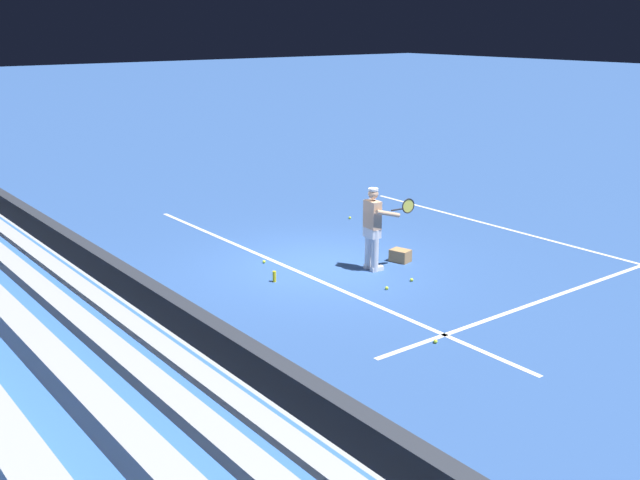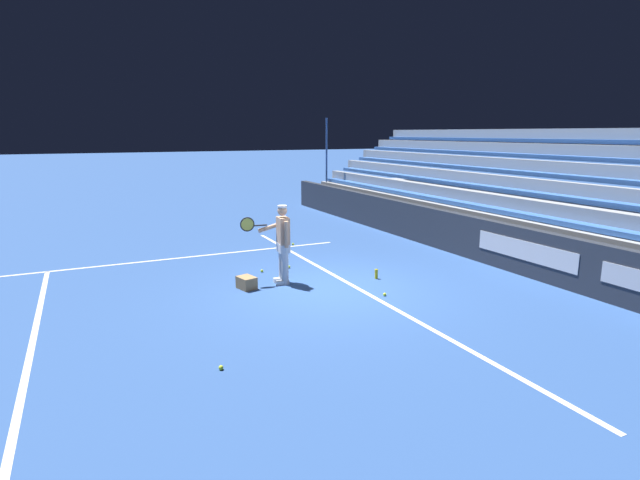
{
  "view_description": "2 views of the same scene",
  "coord_description": "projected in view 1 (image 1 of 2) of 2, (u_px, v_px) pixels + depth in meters",
  "views": [
    {
      "loc": [
        11.8,
        -8.97,
        4.9
      ],
      "look_at": [
        0.6,
        -0.37,
        0.78
      ],
      "focal_mm": 42.0,
      "sensor_mm": 36.0,
      "label": 1
    },
    {
      "loc": [
        -8.95,
        4.58,
        3.23
      ],
      "look_at": [
        1.48,
        -0.41,
        0.73
      ],
      "focal_mm": 28.0,
      "sensor_mm": 36.0,
      "label": 2
    }
  ],
  "objects": [
    {
      "name": "tennis_ball_midcourt",
      "position": [
        412.0,
        280.0,
        14.69
      ],
      "size": [
        0.07,
        0.07,
        0.07
      ],
      "primitive_type": "sphere",
      "color": "#CCE533",
      "rests_on": "ground"
    },
    {
      "name": "back_wall_sponsor_board",
      "position": [
        108.0,
        286.0,
        12.82
      ],
      "size": [
        23.51,
        0.25,
        1.1
      ],
      "color": "#2D333D",
      "rests_on": "ground"
    },
    {
      "name": "ball_box_cardboard",
      "position": [
        400.0,
        256.0,
        15.89
      ],
      "size": [
        0.46,
        0.39,
        0.26
      ],
      "primitive_type": "cube",
      "rotation": [
        0.0,
        0.0,
        0.26
      ],
      "color": "#A87F51",
      "rests_on": "ground"
    },
    {
      "name": "tennis_ball_near_player",
      "position": [
        435.0,
        341.0,
        11.86
      ],
      "size": [
        0.07,
        0.07,
        0.07
      ],
      "primitive_type": "sphere",
      "color": "#CCE533",
      "rests_on": "ground"
    },
    {
      "name": "court_sideline_white",
      "position": [
        602.0,
        279.0,
        14.81
      ],
      "size": [
        0.1,
        12.0,
        0.01
      ],
      "primitive_type": "cube",
      "color": "white",
      "rests_on": "ground"
    },
    {
      "name": "court_baseline_white",
      "position": [
        297.0,
        271.0,
        15.31
      ],
      "size": [
        12.0,
        0.1,
        0.01
      ],
      "primitive_type": "cube",
      "color": "white",
      "rests_on": "ground"
    },
    {
      "name": "ground_plane",
      "position": [
        316.0,
        266.0,
        15.6
      ],
      "size": [
        160.0,
        160.0,
        0.0
      ],
      "primitive_type": "plane",
      "color": "#2D5193"
    },
    {
      "name": "tennis_player",
      "position": [
        373.0,
        228.0,
        15.15
      ],
      "size": [
        0.62,
        0.98,
        1.71
      ],
      "color": "silver",
      "rests_on": "ground"
    },
    {
      "name": "court_service_line_white",
      "position": [
        490.0,
        225.0,
        18.82
      ],
      "size": [
        8.22,
        0.1,
        0.01
      ],
      "primitive_type": "cube",
      "color": "white",
      "rests_on": "ground"
    },
    {
      "name": "tennis_ball_on_baseline",
      "position": [
        387.0,
        288.0,
        14.24
      ],
      "size": [
        0.07,
        0.07,
        0.07
      ],
      "primitive_type": "sphere",
      "color": "#CCE533",
      "rests_on": "ground"
    },
    {
      "name": "water_bottle",
      "position": [
        274.0,
        277.0,
        14.65
      ],
      "size": [
        0.07,
        0.07,
        0.22
      ],
      "primitive_type": "cylinder",
      "color": "yellow",
      "rests_on": "ground"
    },
    {
      "name": "tennis_ball_stray_back",
      "position": [
        264.0,
        262.0,
        15.8
      ],
      "size": [
        0.07,
        0.07,
        0.07
      ],
      "primitive_type": "sphere",
      "color": "#CCE533",
      "rests_on": "ground"
    },
    {
      "name": "tennis_ball_far_right",
      "position": [
        350.0,
        218.0,
        19.35
      ],
      "size": [
        0.07,
        0.07,
        0.07
      ],
      "primitive_type": "sphere",
      "color": "#CCE533",
      "rests_on": "ground"
    }
  ]
}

